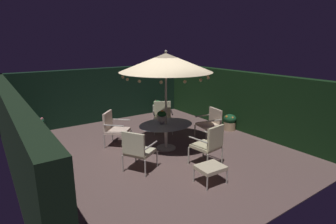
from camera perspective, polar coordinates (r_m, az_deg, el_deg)
ground_plane at (r=7.56m, az=-2.76°, el=-7.93°), size 6.90×7.43×0.02m
hedge_backdrop_rear at (r=10.36m, az=-13.43°, el=3.66°), size 6.90×0.30×1.96m
hedge_backdrop_left at (r=6.23m, az=-29.58°, el=-5.21°), size 0.30×7.43×1.96m
hedge_backdrop_right at (r=9.35m, az=14.53°, el=2.42°), size 0.30×7.43×1.96m
patio_dining_table at (r=7.39m, az=-0.42°, el=-3.48°), size 1.54×1.23×0.71m
patio_umbrella at (r=7.04m, az=-0.45°, el=10.43°), size 2.44×2.44×2.69m
centerpiece_planter at (r=7.31m, az=-1.28°, el=-0.84°), size 0.26×0.26×0.39m
patio_chair_north at (r=8.14m, az=9.06°, el=-2.07°), size 0.65×0.71×0.96m
patio_chair_northeast at (r=8.84m, az=-1.14°, el=-0.64°), size 0.81×0.80×0.98m
patio_chair_east at (r=7.81m, az=-11.41°, el=-3.11°), size 0.87×0.87×0.98m
patio_chair_southeast at (r=6.17m, az=-6.51°, el=-7.79°), size 0.82×0.83×0.98m
patio_chair_south at (r=6.43m, az=8.78°, el=-6.52°), size 0.67×0.69×1.03m
ottoman_footrest at (r=5.80m, az=9.01°, el=-11.67°), size 0.59×0.49×0.39m
potted_plant_back_center at (r=9.28m, az=12.95°, el=-2.04°), size 0.42×0.42×0.54m
potted_plant_front_corner at (r=9.57m, az=-25.58°, el=-2.67°), size 0.34×0.35×0.54m
potted_plant_back_left at (r=7.10m, az=-24.34°, el=-7.79°), size 0.49×0.48×0.63m
potted_plant_right_far at (r=10.89m, az=-2.33°, el=0.93°), size 0.35×0.35×0.61m
potted_plant_right_near at (r=7.96m, az=-25.99°, el=-4.98°), size 0.56×0.56×0.76m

